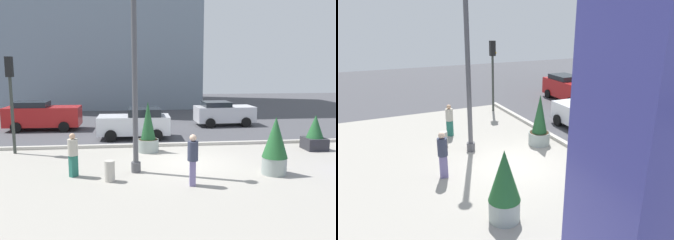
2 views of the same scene
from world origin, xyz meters
TOP-DOWN VIEW (x-y plane):
  - ground_plane at (0.00, 4.00)m, footprint 60.00×60.00m
  - plaza_pavement at (0.00, -2.00)m, footprint 18.00×10.00m
  - curb_strip at (0.00, 3.12)m, footprint 18.00×0.24m
  - lamp_post at (-2.08, -1.05)m, footprint 0.44×0.44m
  - art_pillar_blue at (7.13, -1.73)m, footprint 1.40×1.40m
  - potted_plant_curbside at (-1.44, 2.08)m, footprint 0.98×0.98m
  - potted_plant_by_pillar at (3.03, -1.85)m, footprint 0.93×0.93m
  - concrete_bollard at (-3.01, -2.01)m, footprint 0.36×0.36m
  - traffic_light_far_side at (-7.56, 2.42)m, footprint 0.28×0.42m
  - car_curb_east at (-1.98, 5.28)m, footprint 3.98×2.07m
  - car_far_lane at (-7.70, 8.41)m, footprint 4.57×2.02m
  - pedestrian_crossing at (-4.35, -1.34)m, footprint 0.51×0.51m
  - pedestrian_by_curb at (-0.22, -2.75)m, footprint 0.40×0.40m

SIDE VIEW (x-z plane):
  - ground_plane at x=0.00m, z-range 0.00..0.00m
  - plaza_pavement at x=0.00m, z-range -0.01..0.01m
  - curb_strip at x=0.00m, z-range 0.00..0.16m
  - concrete_bollard at x=-3.01m, z-range 0.00..0.75m
  - car_curb_east at x=-1.98m, z-range 0.01..1.67m
  - pedestrian_crossing at x=-4.35m, z-range 0.09..1.71m
  - car_far_lane at x=-7.70m, z-range 0.02..1.82m
  - pedestrian_by_curb at x=-0.22m, z-range 0.10..1.87m
  - potted_plant_curbside at x=-1.44m, z-range -0.19..2.18m
  - potted_plant_by_pillar at x=3.03m, z-range 0.01..2.17m
  - art_pillar_blue at x=7.13m, z-range 0.00..5.79m
  - traffic_light_far_side at x=-7.56m, z-range 0.77..5.17m
  - lamp_post at x=-2.08m, z-range -0.08..6.70m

